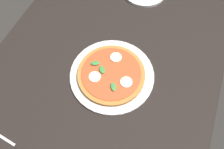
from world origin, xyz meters
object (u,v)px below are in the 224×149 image
pizza (111,74)px  knife (16,146)px  serving_tray (112,75)px  dining_table (109,68)px

pizza → knife: pizza is taller
serving_tray → dining_table: bearing=31.8°
dining_table → knife: size_ratio=8.64×
dining_table → knife: (-0.47, 0.16, 0.10)m
dining_table → serving_tray: (-0.08, -0.05, 0.10)m
dining_table → pizza: size_ratio=4.81×
pizza → dining_table: bearing=29.6°
serving_tray → pizza: pizza is taller
serving_tray → knife: (-0.39, 0.21, -0.00)m
dining_table → pizza: 0.15m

